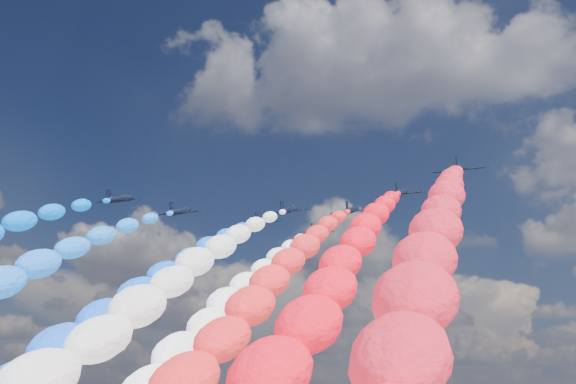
% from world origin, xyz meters
% --- Properties ---
extents(jet_0, '(8.29, 11.22, 6.05)m').
position_xyz_m(jet_0, '(-29.43, -7.18, 108.09)').
color(jet_0, black).
extents(jet_1, '(8.43, 11.32, 6.05)m').
position_xyz_m(jet_1, '(-22.24, 3.61, 108.09)').
color(jet_1, black).
extents(jet_2, '(8.77, 11.57, 6.05)m').
position_xyz_m(jet_2, '(-9.00, 15.00, 108.09)').
color(jet_2, black).
extents(trail_2, '(6.64, 103.61, 59.33)m').
position_xyz_m(trail_2, '(-9.00, -37.86, 80.15)').
color(trail_2, blue).
extents(jet_3, '(8.82, 11.60, 6.05)m').
position_xyz_m(jet_3, '(-1.33, 9.15, 108.09)').
color(jet_3, black).
extents(trail_3, '(6.64, 103.61, 59.33)m').
position_xyz_m(trail_3, '(-1.33, -43.71, 80.15)').
color(trail_3, silver).
extents(jet_4, '(8.82, 11.60, 6.05)m').
position_xyz_m(jet_4, '(-0.65, 26.33, 108.09)').
color(jet_4, black).
extents(trail_4, '(6.64, 103.61, 59.33)m').
position_xyz_m(trail_4, '(-0.65, -26.53, 80.15)').
color(trail_4, white).
extents(jet_5, '(8.53, 11.39, 6.05)m').
position_xyz_m(jet_5, '(10.45, 12.80, 108.09)').
color(jet_5, black).
extents(trail_5, '(6.64, 103.61, 59.33)m').
position_xyz_m(trail_5, '(10.45, -40.06, 80.15)').
color(trail_5, red).
extents(jet_6, '(8.65, 11.48, 6.05)m').
position_xyz_m(jet_6, '(21.32, 4.48, 108.09)').
color(jet_6, black).
extents(trail_6, '(6.64, 103.61, 59.33)m').
position_xyz_m(trail_6, '(21.32, -48.38, 80.15)').
color(trail_6, '#FA0F22').
extents(jet_7, '(8.22, 11.17, 6.05)m').
position_xyz_m(jet_7, '(32.26, -5.42, 108.09)').
color(jet_7, black).
extents(trail_7, '(6.64, 103.61, 59.33)m').
position_xyz_m(trail_7, '(32.26, -58.28, 80.15)').
color(trail_7, red).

